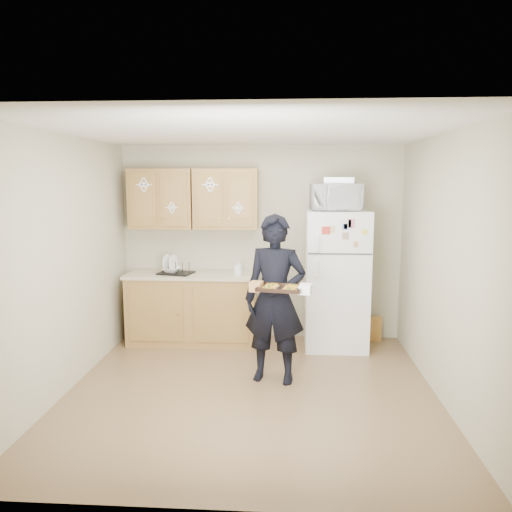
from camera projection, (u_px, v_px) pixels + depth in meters
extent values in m
plane|color=brown|center=(251.00, 391.00, 4.91)|extent=(3.60, 3.60, 0.00)
plane|color=white|center=(250.00, 131.00, 4.54)|extent=(3.60, 3.60, 0.00)
cube|color=#B7B194|center=(261.00, 243.00, 6.50)|extent=(3.60, 0.04, 2.50)
cube|color=#B7B194|center=(228.00, 318.00, 2.95)|extent=(3.60, 0.04, 2.50)
cube|color=#B7B194|center=(66.00, 264.00, 4.84)|extent=(0.04, 3.60, 2.50)
cube|color=#B7B194|center=(444.00, 269.00, 4.61)|extent=(0.04, 3.60, 2.50)
cube|color=white|center=(336.00, 279.00, 6.14)|extent=(0.75, 0.70, 1.70)
cube|color=olive|center=(193.00, 309.00, 6.36)|extent=(1.60, 0.60, 0.86)
cube|color=beige|center=(192.00, 275.00, 6.30)|extent=(1.64, 0.64, 0.04)
cube|color=olive|center=(162.00, 199.00, 6.31)|extent=(0.80, 0.33, 0.75)
cube|color=olive|center=(226.00, 199.00, 6.26)|extent=(0.80, 0.33, 0.75)
cube|color=gold|center=(373.00, 329.00, 6.44)|extent=(0.20, 0.07, 0.32)
imported|color=black|center=(275.00, 299.00, 5.07)|extent=(0.70, 0.53, 1.73)
cube|color=black|center=(280.00, 289.00, 4.75)|extent=(0.47, 0.38, 0.04)
cylinder|color=gold|center=(269.00, 288.00, 4.70)|extent=(0.14, 0.14, 0.02)
cylinder|color=gold|center=(289.00, 289.00, 4.65)|extent=(0.14, 0.14, 0.02)
cylinder|color=gold|center=(272.00, 285.00, 4.84)|extent=(0.14, 0.14, 0.02)
cylinder|color=gold|center=(292.00, 286.00, 4.79)|extent=(0.14, 0.14, 0.02)
imported|color=white|center=(336.00, 197.00, 5.94)|extent=(0.62, 0.45, 0.32)
cube|color=silver|center=(340.00, 180.00, 5.94)|extent=(0.39, 0.30, 0.07)
cube|color=black|center=(176.00, 267.00, 6.23)|extent=(0.46, 0.39, 0.16)
imported|color=white|center=(171.00, 270.00, 6.24)|extent=(0.26, 0.26, 0.06)
imported|color=white|center=(238.00, 268.00, 6.15)|extent=(0.10, 0.10, 0.18)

